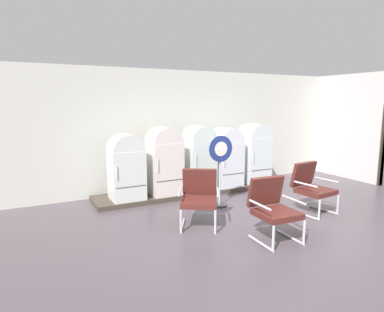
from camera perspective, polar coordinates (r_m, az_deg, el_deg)
name	(u,v)px	position (r m, az deg, el deg)	size (l,w,h in m)	color
ground	(280,238)	(5.73, 14.81, -13.43)	(12.00, 10.00, 0.05)	#50464E
back_wall	(182,129)	(8.39, -1.66, 4.57)	(11.76, 0.12, 2.92)	silver
side_wall_right	(349,127)	(10.45, 25.26, 4.48)	(0.16, 2.20, 2.92)	silver
display_plinth	(194,190)	(8.08, 0.33, -5.88)	(4.75, 0.95, 0.10)	#453B30
refrigerator_0	(126,165)	(7.19, -11.19, -1.57)	(0.69, 0.66, 1.39)	silver
refrigerator_1	(164,159)	(7.46, -4.74, -0.50)	(0.69, 0.67, 1.51)	silver
refrigerator_2	(199,156)	(7.83, 1.26, 0.03)	(0.63, 0.65, 1.51)	silver
refrigerator_3	(226,155)	(8.23, 5.88, 0.11)	(0.66, 0.67, 1.44)	white
refrigerator_4	(254,151)	(8.70, 10.62, 0.77)	(0.67, 0.66, 1.51)	white
armchair_left	(199,195)	(5.87, 1.23, -6.77)	(0.89, 0.92, 0.98)	silver
armchair_right	(311,186)	(6.94, 19.76, -4.81)	(0.73, 0.77, 0.98)	silver
armchair_center	(273,206)	(5.42, 13.66, -8.39)	(0.71, 0.74, 0.98)	silver
sign_stand	(220,169)	(6.87, 4.84, -2.27)	(0.54, 0.32, 1.48)	#2D2D30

